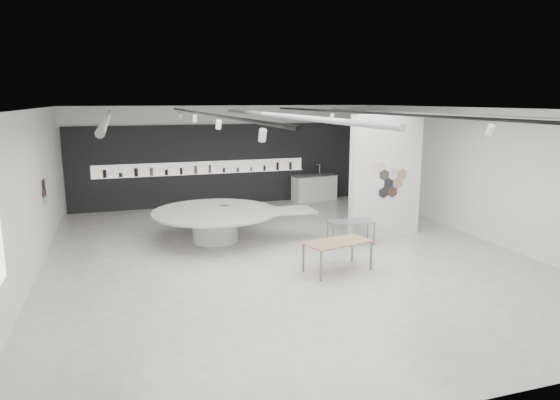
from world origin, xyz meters
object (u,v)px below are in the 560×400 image
object	(u,v)px
sample_table_stone	(351,223)
sample_table_wood	(338,244)
display_island	(218,221)
kitchen_counter	(314,188)
partition_column	(385,176)

from	to	relation	value
sample_table_stone	sample_table_wood	bearing A→B (deg)	-123.21
display_island	kitchen_counter	bearing A→B (deg)	44.78
sample_table_stone	kitchen_counter	size ratio (longest dim) A/B	0.71
partition_column	display_island	size ratio (longest dim) A/B	0.78
sample_table_wood	partition_column	bearing A→B (deg)	43.90
sample_table_stone	kitchen_counter	world-z (taller)	kitchen_counter
display_island	sample_table_wood	distance (m)	4.07
sample_table_wood	kitchen_counter	xyz separation A→B (m)	(2.66, 8.14, -0.16)
partition_column	display_island	world-z (taller)	partition_column
sample_table_stone	kitchen_counter	bearing A→B (deg)	77.78
kitchen_counter	partition_column	bearing A→B (deg)	-97.18
kitchen_counter	sample_table_stone	bearing A→B (deg)	-109.75
sample_table_stone	display_island	bearing A→B (deg)	158.94
kitchen_counter	display_island	bearing A→B (deg)	-143.42
display_island	sample_table_stone	size ratio (longest dim) A/B	3.40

